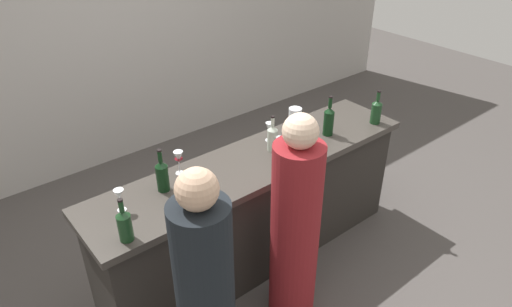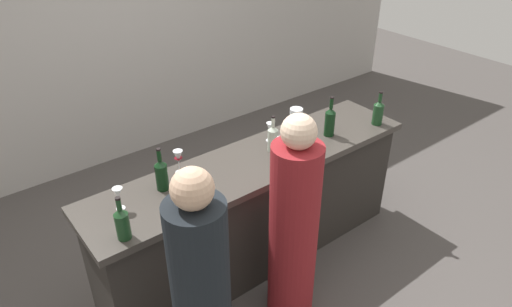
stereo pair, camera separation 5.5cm
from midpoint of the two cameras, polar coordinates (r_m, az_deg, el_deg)
name	(u,v)px [view 2 (the right image)]	position (r m, az deg, el deg)	size (l,w,h in m)	color
ground_plane	(256,256)	(3.89, 0.41, -12.51)	(12.00, 12.00, 0.00)	#4C4744
back_wall	(118,26)	(4.91, -16.22, 14.79)	(8.00, 0.10, 2.80)	#BCB7B2
bar_counter	(256,211)	(3.58, 0.44, -7.04)	(2.56, 0.59, 0.93)	#2A2723
wine_bottle_leftmost_olive_green	(122,223)	(2.67, -15.52, -8.19)	(0.08, 0.08, 0.28)	#193D1E
wine_bottle_second_left_dark_green	(161,174)	(3.01, -11.01, -2.47)	(0.08, 0.08, 0.30)	black
wine_bottle_center_clear_pale	(273,137)	(3.38, 2.54, 1.98)	(0.08, 0.08, 0.28)	#B7C6B2
wine_bottle_second_right_dark_green	(330,121)	(3.62, 9.48, 3.97)	(0.08, 0.08, 0.32)	black
wine_bottle_rightmost_olive_green	(378,112)	(3.88, 15.15, 4.95)	(0.08, 0.08, 0.28)	#193D1E
wine_glass_near_left	(281,151)	(3.20, 3.58, 0.31)	(0.08, 0.08, 0.15)	white
wine_glass_near_center	(281,143)	(3.30, 3.52, 1.27)	(0.06, 0.06, 0.15)	white
wine_glass_near_right	(118,194)	(2.89, -16.03, -4.78)	(0.06, 0.06, 0.15)	white
wine_glass_far_left	(270,129)	(3.50, 2.21, 3.06)	(0.06, 0.06, 0.15)	white
wine_glass_far_center	(178,157)	(3.14, -9.02, -0.49)	(0.07, 0.07, 0.17)	white
water_pitcher	(296,121)	(3.62, 5.35, 3.97)	(0.10, 0.10, 0.21)	silver
person_left_guest	(294,230)	(3.03, 5.15, -9.30)	(0.34, 0.34, 1.54)	maroon
person_center_guest	(202,301)	(2.60, -6.01, -17.59)	(0.36, 0.36, 1.57)	black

